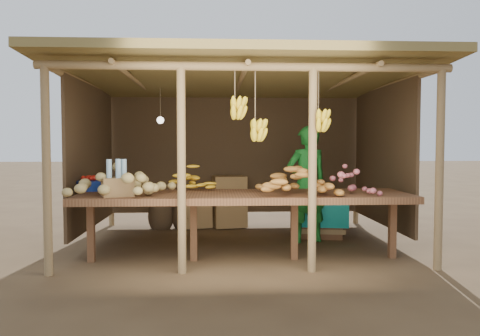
{
  "coord_description": "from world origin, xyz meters",
  "views": [
    {
      "loc": [
        -0.34,
        -6.46,
        1.39
      ],
      "look_at": [
        0.0,
        0.0,
        1.05
      ],
      "focal_mm": 35.0,
      "sensor_mm": 36.0,
      "label": 1
    }
  ],
  "objects": [
    {
      "name": "ground",
      "position": [
        0.0,
        0.0,
        0.0
      ],
      "size": [
        60.0,
        60.0,
        0.0
      ],
      "primitive_type": "plane",
      "color": "brown",
      "rests_on": "ground"
    },
    {
      "name": "stall_structure",
      "position": [
        0.02,
        0.07,
        1.92
      ],
      "size": [
        4.7,
        3.5,
        2.43
      ],
      "color": "#93744B",
      "rests_on": "ground"
    },
    {
      "name": "counter",
      "position": [
        0.0,
        -0.95,
        0.74
      ],
      "size": [
        3.9,
        1.05,
        0.8
      ],
      "color": "brown",
      "rests_on": "ground"
    },
    {
      "name": "potato_heap",
      "position": [
        -1.39,
        -1.12,
        0.99
      ],
      "size": [
        1.25,
        0.87,
        0.37
      ],
      "primitive_type": null,
      "rotation": [
        0.0,
        0.0,
        -0.17
      ],
      "color": "tan",
      "rests_on": "counter"
    },
    {
      "name": "sweet_potato_heap",
      "position": [
        0.57,
        -1.16,
        0.98
      ],
      "size": [
        1.1,
        0.91,
        0.36
      ],
      "primitive_type": null,
      "rotation": [
        0.0,
        0.0,
        0.43
      ],
      "color": "#B2732D",
      "rests_on": "counter"
    },
    {
      "name": "onion_heap",
      "position": [
        1.14,
        -1.22,
        0.98
      ],
      "size": [
        0.83,
        0.6,
        0.35
      ],
      "primitive_type": null,
      "rotation": [
        0.0,
        0.0,
        0.2
      ],
      "color": "#B1565E",
      "rests_on": "counter"
    },
    {
      "name": "banana_pile",
      "position": [
        -0.66,
        -0.53,
        0.97
      ],
      "size": [
        0.72,
        0.55,
        0.35
      ],
      "primitive_type": null,
      "rotation": [
        0.0,
        0.0,
        0.31
      ],
      "color": "yellow",
      "rests_on": "counter"
    },
    {
      "name": "tomato_basin",
      "position": [
        -1.9,
        -0.52,
        0.88
      ],
      "size": [
        0.36,
        0.36,
        0.19
      ],
      "rotation": [
        0.0,
        0.0,
        0.15
      ],
      "color": "navy",
      "rests_on": "counter"
    },
    {
      "name": "bottle_box",
      "position": [
        -1.44,
        -1.18,
        0.96
      ],
      "size": [
        0.4,
        0.36,
        0.42
      ],
      "color": "olive",
      "rests_on": "counter"
    },
    {
      "name": "vendor",
      "position": [
        0.94,
        0.03,
        0.82
      ],
      "size": [
        0.68,
        0.53,
        1.64
      ],
      "primitive_type": "imported",
      "rotation": [
        0.0,
        0.0,
        3.39
      ],
      "color": "#176A22",
      "rests_on": "ground"
    },
    {
      "name": "tarp_crate",
      "position": [
        1.2,
        0.41,
        0.35
      ],
      "size": [
        0.81,
        0.73,
        0.86
      ],
      "color": "brown",
      "rests_on": "ground"
    },
    {
      "name": "carton_stack",
      "position": [
        -0.31,
        1.2,
        0.37
      ],
      "size": [
        1.17,
        0.52,
        0.83
      ],
      "color": "olive",
      "rests_on": "ground"
    },
    {
      "name": "burlap_sacks",
      "position": [
        -1.04,
        1.16,
        0.25
      ],
      "size": [
        0.8,
        0.42,
        0.57
      ],
      "color": "#4E3924",
      "rests_on": "ground"
    }
  ]
}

